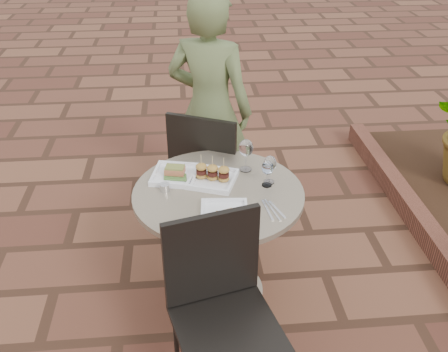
{
  "coord_description": "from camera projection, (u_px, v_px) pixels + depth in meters",
  "views": [
    {
      "loc": [
        -0.01,
        -2.29,
        2.16
      ],
      "look_at": [
        0.19,
        -0.11,
        0.82
      ],
      "focal_mm": 40.0,
      "sensor_mm": 36.0,
      "label": 1
    }
  ],
  "objects": [
    {
      "name": "chair_near",
      "position": [
        220.0,
        298.0,
        2.2
      ],
      "size": [
        0.54,
        0.54,
        0.93
      ],
      "rotation": [
        0.0,
        0.0,
        0.26
      ],
      "color": "black",
      "rests_on": "ground"
    },
    {
      "name": "plate_salmon",
      "position": [
        175.0,
        174.0,
        2.72
      ],
      "size": [
        0.29,
        0.29,
        0.07
      ],
      "rotation": [
        0.0,
        0.0,
        -0.22
      ],
      "color": "white",
      "rests_on": "cafe_table"
    },
    {
      "name": "ground",
      "position": [
        193.0,
        282.0,
        3.07
      ],
      "size": [
        60.0,
        60.0,
        0.0
      ],
      "primitive_type": "plane",
      "color": "brown",
      "rests_on": "ground"
    },
    {
      "name": "diner",
      "position": [
        210.0,
        110.0,
        3.33
      ],
      "size": [
        0.69,
        0.58,
        1.6
      ],
      "primitive_type": "imported",
      "rotation": [
        0.0,
        0.0,
        2.73
      ],
      "color": "#566336",
      "rests_on": "ground"
    },
    {
      "name": "cutlery_set",
      "position": [
        272.0,
        210.0,
        2.46
      ],
      "size": [
        0.13,
        0.21,
        0.0
      ],
      "primitive_type": null,
      "rotation": [
        0.0,
        0.0,
        0.27
      ],
      "color": "silver",
      "rests_on": "cafe_table"
    },
    {
      "name": "wine_glass_far",
      "position": [
        270.0,
        164.0,
        2.63
      ],
      "size": [
        0.07,
        0.07,
        0.16
      ],
      "color": "white",
      "rests_on": "cafe_table"
    },
    {
      "name": "wine_glass_right",
      "position": [
        268.0,
        168.0,
        2.6
      ],
      "size": [
        0.06,
        0.06,
        0.15
      ],
      "color": "white",
      "rests_on": "cafe_table"
    },
    {
      "name": "planter_curb",
      "position": [
        424.0,
        228.0,
        3.41
      ],
      "size": [
        0.12,
        3.0,
        0.15
      ],
      "primitive_type": "cube",
      "color": "brown",
      "rests_on": "ground"
    },
    {
      "name": "plate_sliders",
      "position": [
        213.0,
        176.0,
        2.67
      ],
      "size": [
        0.31,
        0.31,
        0.16
      ],
      "rotation": [
        0.0,
        0.0,
        -0.35
      ],
      "color": "white",
      "rests_on": "cafe_table"
    },
    {
      "name": "plate_tuna",
      "position": [
        224.0,
        213.0,
        2.41
      ],
      "size": [
        0.24,
        0.24,
        0.03
      ],
      "rotation": [
        0.0,
        0.0,
        -0.07
      ],
      "color": "white",
      "rests_on": "cafe_table"
    },
    {
      "name": "wine_glass_mid",
      "position": [
        246.0,
        149.0,
        2.73
      ],
      "size": [
        0.08,
        0.08,
        0.19
      ],
      "color": "white",
      "rests_on": "cafe_table"
    },
    {
      "name": "steel_ramekin",
      "position": [
        165.0,
        187.0,
        2.6
      ],
      "size": [
        0.06,
        0.06,
        0.04
      ],
      "primitive_type": "cylinder",
      "rotation": [
        0.0,
        0.0,
        0.14
      ],
      "color": "silver",
      "rests_on": "cafe_table"
    },
    {
      "name": "chair_far",
      "position": [
        208.0,
        165.0,
        3.2
      ],
      "size": [
        0.58,
        0.58,
        0.93
      ],
      "rotation": [
        0.0,
        0.0,
        2.72
      ],
      "color": "black",
      "rests_on": "ground"
    },
    {
      "name": "cafe_table",
      "position": [
        219.0,
        228.0,
        2.74
      ],
      "size": [
        0.9,
        0.9,
        0.73
      ],
      "color": "gray",
      "rests_on": "ground"
    }
  ]
}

